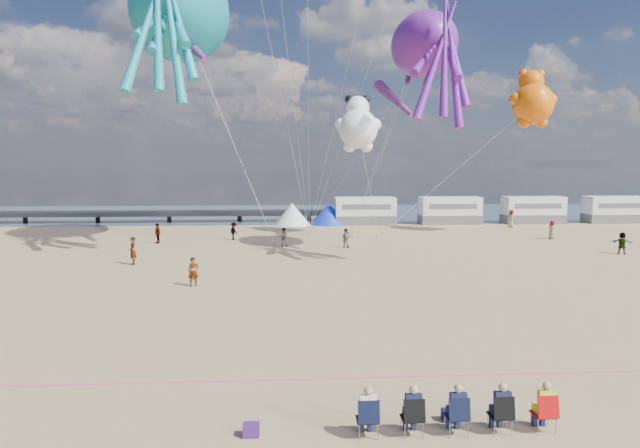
{
  "coord_description": "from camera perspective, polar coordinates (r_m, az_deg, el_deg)",
  "views": [
    {
      "loc": [
        -3.0,
        -21.91,
        6.59
      ],
      "look_at": [
        -1.17,
        6.0,
        3.65
      ],
      "focal_mm": 32.0,
      "sensor_mm": 36.0,
      "label": 1
    }
  ],
  "objects": [
    {
      "name": "ground",
      "position": [
        23.08,
        3.95,
        -10.62
      ],
      "size": [
        120.0,
        120.0,
        0.0
      ],
      "primitive_type": "plane",
      "color": "tan",
      "rests_on": "ground"
    },
    {
      "name": "water",
      "position": [
        77.25,
        -1.51,
        1.12
      ],
      "size": [
        120.0,
        120.0,
        0.0
      ],
      "primitive_type": "plane",
      "color": "#3A586F",
      "rests_on": "ground"
    },
    {
      "name": "pier",
      "position": [
        70.71,
        -24.44,
        0.92
      ],
      "size": [
        60.0,
        3.0,
        0.5
      ],
      "primitive_type": "cube",
      "color": "black",
      "rests_on": "ground"
    },
    {
      "name": "motorhome_0",
      "position": [
        62.77,
        4.51,
        1.33
      ],
      "size": [
        6.6,
        2.5,
        3.0
      ],
      "primitive_type": "cube",
      "color": "silver",
      "rests_on": "ground"
    },
    {
      "name": "motorhome_1",
      "position": [
        64.81,
        12.85,
        1.34
      ],
      "size": [
        6.6,
        2.5,
        3.0
      ],
      "primitive_type": "cube",
      "color": "silver",
      "rests_on": "ground"
    },
    {
      "name": "motorhome_2",
      "position": [
        68.14,
        20.53,
        1.33
      ],
      "size": [
        6.6,
        2.5,
        3.0
      ],
      "primitive_type": "cube",
      "color": "silver",
      "rests_on": "ground"
    },
    {
      "name": "motorhome_3",
      "position": [
        72.56,
        27.39,
        1.3
      ],
      "size": [
        6.6,
        2.5,
        3.0
      ],
      "primitive_type": "cube",
      "color": "silver",
      "rests_on": "ground"
    },
    {
      "name": "tent_white",
      "position": [
        62.15,
        -2.81,
        1.01
      ],
      "size": [
        4.0,
        4.0,
        2.4
      ],
      "primitive_type": "cone",
      "color": "white",
      "rests_on": "ground"
    },
    {
      "name": "tent_blue",
      "position": [
        62.34,
        0.87,
        1.04
      ],
      "size": [
        4.0,
        4.0,
        2.4
      ],
      "primitive_type": "cone",
      "color": "#1933CC",
      "rests_on": "ground"
    },
    {
      "name": "spectator_row",
      "position": [
        15.04,
        13.49,
        -17.46
      ],
      "size": [
        6.1,
        0.9,
        1.3
      ],
      "primitive_type": null,
      "color": "black",
      "rests_on": "ground"
    },
    {
      "name": "cooler_purple",
      "position": [
        14.83,
        -6.9,
        -19.75
      ],
      "size": [
        0.4,
        0.3,
        0.32
      ],
      "primitive_type": "cube",
      "color": "#411C6B",
      "rests_on": "ground"
    },
    {
      "name": "cooler_navy",
      "position": [
        15.86,
        12.82,
        -18.13
      ],
      "size": [
        0.38,
        0.28,
        0.3
      ],
      "primitive_type": "cube",
      "color": "#151441",
      "rests_on": "ground"
    },
    {
      "name": "rope_line",
      "position": [
        18.39,
        6.1,
        -14.98
      ],
      "size": [
        34.0,
        0.03,
        0.03
      ],
      "primitive_type": "cylinder",
      "rotation": [
        0.0,
        1.57,
        0.0
      ],
      "color": "#F2338C",
      "rests_on": "ground"
    },
    {
      "name": "standing_person",
      "position": [
        31.73,
        -12.54,
        -4.69
      ],
      "size": [
        0.66,
        0.52,
        1.58
      ],
      "primitive_type": "imported",
      "rotation": [
        0.0,
        0.0,
        0.28
      ],
      "color": "tan",
      "rests_on": "ground"
    },
    {
      "name": "beachgoer_0",
      "position": [
        54.32,
        22.16,
        -0.55
      ],
      "size": [
        0.44,
        0.62,
        1.63
      ],
      "primitive_type": "imported",
      "rotation": [
        0.0,
        0.0,
        4.63
      ],
      "color": "#7F6659",
      "rests_on": "ground"
    },
    {
      "name": "beachgoer_1",
      "position": [
        45.16,
        2.58,
        -1.42
      ],
      "size": [
        0.89,
        0.81,
        1.53
      ],
      "primitive_type": "imported",
      "rotation": [
        0.0,
        0.0,
        2.59
      ],
      "color": "#7F6659",
      "rests_on": "ground"
    },
    {
      "name": "beachgoer_2",
      "position": [
        50.4,
        -8.61,
        -0.71
      ],
      "size": [
        0.91,
        0.95,
        1.54
      ],
      "primitive_type": "imported",
      "rotation": [
        0.0,
        0.0,
        2.19
      ],
      "color": "#7F6659",
      "rests_on": "ground"
    },
    {
      "name": "beachgoer_3",
      "position": [
        49.57,
        -15.94,
        -0.9
      ],
      "size": [
        1.14,
        1.25,
        1.68
      ],
      "primitive_type": "imported",
      "rotation": [
        0.0,
        0.0,
        5.34
      ],
      "color": "#7F6659",
      "rests_on": "ground"
    },
    {
      "name": "beachgoer_4",
      "position": [
        47.51,
        27.97,
        -1.69
      ],
      "size": [
        1.01,
        0.88,
        1.63
      ],
      "primitive_type": "imported",
      "rotation": [
        0.0,
        0.0,
        2.52
      ],
      "color": "#7F6659",
      "rests_on": "ground"
    },
    {
      "name": "beachgoer_5",
      "position": [
        39.51,
        -18.22,
        -2.57
      ],
      "size": [
        1.25,
        1.76,
        1.83
      ],
      "primitive_type": "imported",
      "rotation": [
        0.0,
        0.0,
        5.19
      ],
      "color": "#7F6659",
      "rests_on": "ground"
    },
    {
      "name": "beachgoer_6",
      "position": [
        62.86,
        18.56,
        0.51
      ],
      "size": [
        0.47,
        0.69,
        1.85
      ],
      "primitive_type": "imported",
      "rotation": [
        0.0,
        0.0,
        4.75
      ],
      "color": "#7F6659",
      "rests_on": "ground"
    },
    {
      "name": "beachgoer_7",
      "position": [
        45.75,
        -3.68,
        -1.34
      ],
      "size": [
        0.76,
        0.51,
        1.53
      ],
      "primitive_type": "imported",
      "rotation": [
        0.0,
        0.0,
        3.17
      ],
      "color": "#7F6659",
      "rests_on": "ground"
    },
    {
      "name": "sandbag_a",
      "position": [
        48.4,
        -4.67,
        -1.72
      ],
      "size": [
        0.5,
        0.35,
        0.22
      ],
      "primitive_type": "cube",
      "color": "gray",
      "rests_on": "ground"
    },
    {
      "name": "sandbag_b",
      "position": [
        51.0,
        3.03,
        -1.31
      ],
      "size": [
        0.5,
        0.35,
        0.22
      ],
      "primitive_type": "cube",
      "color": "gray",
      "rests_on": "ground"
    },
    {
      "name": "sandbag_c",
      "position": [
        51.29,
        5.93,
        -1.3
      ],
      "size": [
        0.5,
        0.35,
        0.22
      ],
      "primitive_type": "cube",
      "color": "gray",
      "rests_on": "ground"
    },
    {
      "name": "sandbag_d",
      "position": [
        53.93,
        3.07,
        -0.92
      ],
      "size": [
        0.5,
        0.35,
        0.22
      ],
      "primitive_type": "cube",
      "color": "gray",
      "rests_on": "ground"
    },
    {
      "name": "sandbag_e",
      "position": [
        54.12,
        -1.09,
        -0.88
      ],
      "size": [
        0.5,
        0.35,
        0.22
      ],
      "primitive_type": "cube",
      "color": "gray",
      "rests_on": "ground"
    },
    {
      "name": "kite_octopus_teal",
      "position": [
        50.83,
        -13.81,
        19.9
      ],
      "size": [
        7.59,
        13.48,
        14.55
      ],
      "primitive_type": null,
      "rotation": [
        0.0,
        0.0,
        0.17
      ],
      "color": "teal"
    },
    {
      "name": "kite_octopus_purple",
      "position": [
        43.52,
        10.36,
        17.2
      ],
      "size": [
        6.42,
        10.45,
        11.12
      ],
      "primitive_type": null,
      "rotation": [
        0.0,
        0.0,
        -0.25
      ],
      "color": "#6B1C91"
    },
    {
      "name": "kite_panda",
      "position": [
        52.91,
        3.83,
        9.47
      ],
      "size": [
        5.48,
        5.32,
        6.21
      ],
      "primitive_type": null,
      "rotation": [
        0.0,
        0.0,
        0.32
      ],
      "color": "white"
    },
    {
      "name": "kite_teddy_orange",
      "position": [
        56.59,
        20.52,
        11.18
      ],
      "size": [
        5.59,
        5.42,
        6.41
      ],
      "primitive_type": null,
      "rotation": [
        0.0,
        0.0,
        -0.3
      ],
      "color": "orange"
    },
    {
      "name": "windsock_left",
      "position": [
        47.46,
        -12.52,
        16.71
      ],
      "size": [
        3.77,
        7.9,
        8.0
      ],
      "primitive_type": null,
      "rotation": [
        0.0,
        0.0,
        0.35
      ],
      "color": "red"
    },
    {
      "name": "windsock_mid",
      "position": [
        47.63,
        8.99,
        14.81
      ],
      "size": [
        2.73,
        6.37,
        6.34
      ],
      "primitive_type": null,
      "rotation": [
        0.0,
        0.0,
        -0.28
      ],
      "color": "red"
    },
    {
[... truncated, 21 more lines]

